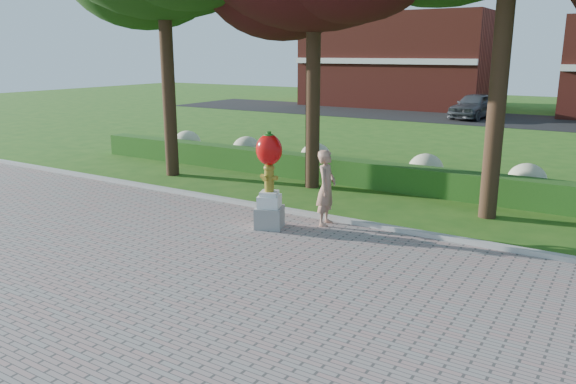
# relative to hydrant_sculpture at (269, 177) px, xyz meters

# --- Properties ---
(ground) EXTENTS (100.00, 100.00, 0.00)m
(ground) POSITION_rel_hydrant_sculpture_xyz_m (0.72, -1.68, -1.27)
(ground) COLOR #275A16
(ground) RESTS_ON ground
(walkway) EXTENTS (40.00, 14.00, 0.04)m
(walkway) POSITION_rel_hydrant_sculpture_xyz_m (0.72, -5.68, -1.25)
(walkway) COLOR gray
(walkway) RESTS_ON ground
(curb) EXTENTS (40.00, 0.18, 0.15)m
(curb) POSITION_rel_hydrant_sculpture_xyz_m (0.72, 1.32, -1.20)
(curb) COLOR #ADADA5
(curb) RESTS_ON ground
(lawn_hedge) EXTENTS (24.00, 0.70, 0.80)m
(lawn_hedge) POSITION_rel_hydrant_sculpture_xyz_m (0.72, 5.32, -0.87)
(lawn_hedge) COLOR #174C15
(lawn_hedge) RESTS_ON ground
(hydrangea_row) EXTENTS (20.10, 1.10, 0.99)m
(hydrangea_row) POSITION_rel_hydrant_sculpture_xyz_m (1.29, 6.32, -0.72)
(hydrangea_row) COLOR beige
(hydrangea_row) RESTS_ON ground
(street) EXTENTS (50.00, 8.00, 0.02)m
(street) POSITION_rel_hydrant_sculpture_xyz_m (0.72, 26.32, -1.26)
(street) COLOR black
(street) RESTS_ON ground
(building_left) EXTENTS (14.00, 8.00, 7.00)m
(building_left) POSITION_rel_hydrant_sculpture_xyz_m (-9.28, 32.32, 2.23)
(building_left) COLOR maroon
(building_left) RESTS_ON ground
(hydrant_sculpture) EXTENTS (0.81, 0.81, 2.33)m
(hydrant_sculpture) POSITION_rel_hydrant_sculpture_xyz_m (0.00, 0.00, 0.00)
(hydrant_sculpture) COLOR gray
(hydrant_sculpture) RESTS_ON walkway
(woman) EXTENTS (0.55, 0.74, 1.85)m
(woman) POSITION_rel_hydrant_sculpture_xyz_m (1.05, 0.92, -0.31)
(woman) COLOR #A97860
(woman) RESTS_ON walkway
(parked_car) EXTENTS (2.58, 4.96, 1.61)m
(parked_car) POSITION_rel_hydrant_sculpture_xyz_m (-1.74, 26.10, -0.45)
(parked_car) COLOR #45484D
(parked_car) RESTS_ON street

